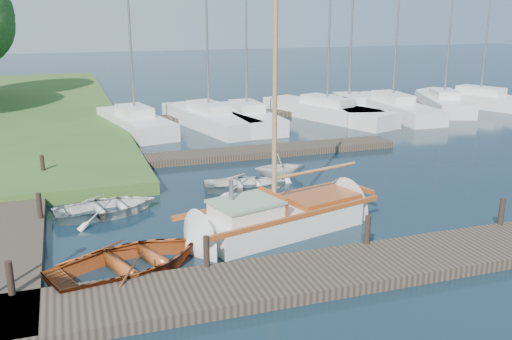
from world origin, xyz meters
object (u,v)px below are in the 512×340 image
object	(u,v)px
dinghy	(131,257)
marina_boat_6	(444,102)
marina_boat_4	(348,108)
marina_boat_5	(392,106)
mooring_post_2	(367,230)
tender_c	(245,181)
marina_boat_0	(135,121)
marina_boat_1	(209,117)
mooring_post_5	(43,165)
marina_boat_2	(247,116)
mooring_post_0	(10,278)
tender_a	(106,205)
marina_boat_7	(480,99)
sailboat	(284,219)
mooring_post_3	(502,212)
tender_b	(281,165)
marina_boat_3	(327,110)
mooring_post_4	(39,206)
mooring_post_1	(206,251)

from	to	relation	value
dinghy	marina_boat_6	bearing A→B (deg)	-71.85
dinghy	marina_boat_4	distance (m)	24.06
marina_boat_5	mooring_post_2	bearing A→B (deg)	149.51
tender_c	marina_boat_0	distance (m)	12.45
marina_boat_1	marina_boat_6	distance (m)	16.15
mooring_post_5	dinghy	bearing A→B (deg)	-76.24
marina_boat_2	mooring_post_5	bearing A→B (deg)	125.83
mooring_post_0	mooring_post_5	xyz separation A→B (m)	(0.50, 10.00, 0.00)
mooring_post_5	mooring_post_2	bearing A→B (deg)	-49.64
tender_a	mooring_post_2	bearing A→B (deg)	-139.96
marina_boat_0	marina_boat_5	distance (m)	16.27
tender_c	marina_boat_7	distance (m)	24.81
marina_boat_5	tender_c	bearing A→B (deg)	134.34
sailboat	tender_c	distance (m)	4.23
mooring_post_0	mooring_post_3	world-z (taller)	same
mooring_post_5	tender_b	size ratio (longest dim) A/B	0.39
dinghy	marina_boat_3	xyz separation A→B (m)	(14.06, 17.90, 0.14)
marina_boat_2	dinghy	bearing A→B (deg)	152.19
marina_boat_0	marina_boat_6	bearing A→B (deg)	-101.41
sailboat	dinghy	xyz separation A→B (m)	(-4.76, -1.53, 0.08)
sailboat	tender_b	bearing A→B (deg)	54.51
mooring_post_0	mooring_post_5	size ratio (longest dim) A/B	1.00
marina_boat_2	marina_boat_4	distance (m)	7.05
mooring_post_4	mooring_post_2	bearing A→B (deg)	-30.47
tender_a	tender_b	world-z (taller)	tender_b
marina_boat_5	marina_boat_4	bearing A→B (deg)	86.14
mooring_post_0	marina_boat_6	size ratio (longest dim) A/B	0.07
marina_boat_3	marina_boat_7	world-z (taller)	marina_boat_7
marina_boat_0	mooring_post_5	bearing A→B (deg)	140.55
marina_boat_0	marina_boat_7	bearing A→B (deg)	-100.15
mooring_post_3	sailboat	distance (m)	6.47
mooring_post_2	mooring_post_4	distance (m)	9.86
mooring_post_3	tender_b	xyz separation A→B (m)	(-4.05, 7.69, -0.16)
marina_boat_2	marina_boat_4	size ratio (longest dim) A/B	1.16
mooring_post_3	marina_boat_6	xyz separation A→B (m)	(11.96, 18.93, -0.12)
tender_a	marina_boat_4	world-z (taller)	marina_boat_4
mooring_post_1	marina_boat_5	world-z (taller)	marina_boat_5
sailboat	marina_boat_5	bearing A→B (deg)	34.33
marina_boat_2	marina_boat_7	xyz separation A→B (m)	(17.40, 1.21, -0.01)
marina_boat_3	marina_boat_7	distance (m)	12.07
tender_c	marina_boat_2	world-z (taller)	marina_boat_2
tender_a	marina_boat_5	world-z (taller)	marina_boat_5
mooring_post_1	mooring_post_2	bearing A→B (deg)	0.00
marina_boat_7	mooring_post_3	bearing A→B (deg)	118.84
tender_a	marina_boat_3	world-z (taller)	marina_boat_3
dinghy	marina_boat_4	bearing A→B (deg)	-61.12
marina_boat_4	marina_boat_1	bearing A→B (deg)	103.80
mooring_post_2	mooring_post_3	world-z (taller)	same
dinghy	marina_boat_2	size ratio (longest dim) A/B	0.35
marina_boat_2	marina_boat_3	xyz separation A→B (m)	(5.34, 0.50, -0.02)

